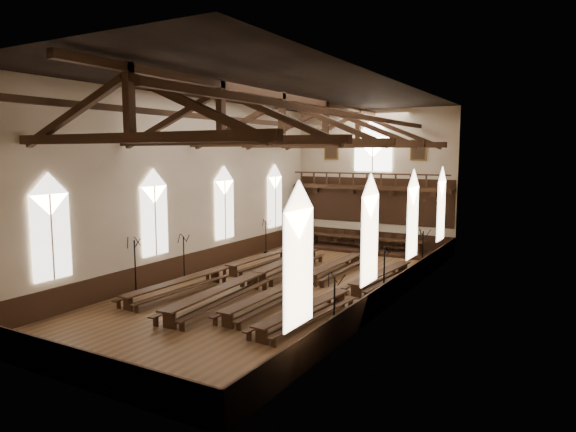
# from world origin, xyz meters

# --- Properties ---
(ground) EXTENTS (26.00, 26.00, 0.00)m
(ground) POSITION_xyz_m (0.00, 0.00, 0.00)
(ground) COLOR brown
(ground) RESTS_ON ground
(room_walls) EXTENTS (26.00, 26.00, 26.00)m
(room_walls) POSITION_xyz_m (0.00, 0.00, 6.46)
(room_walls) COLOR beige
(room_walls) RESTS_ON ground
(wainscot_band) EXTENTS (12.00, 26.00, 1.20)m
(wainscot_band) POSITION_xyz_m (0.00, 0.00, 0.60)
(wainscot_band) COLOR black
(wainscot_band) RESTS_ON ground
(side_windows) EXTENTS (11.85, 19.80, 4.50)m
(side_windows) POSITION_xyz_m (-0.00, -0.00, 3.74)
(side_windows) COLOR white
(side_windows) RESTS_ON room_walls
(end_window) EXTENTS (2.80, 0.12, 3.80)m
(end_window) POSITION_xyz_m (0.00, 12.90, 7.22)
(end_window) COLOR white
(end_window) RESTS_ON room_walls
(minstrels_gallery) EXTENTS (11.80, 1.24, 3.70)m
(minstrels_gallery) POSITION_xyz_m (0.00, 12.66, 3.91)
(minstrels_gallery) COLOR #322010
(minstrels_gallery) RESTS_ON room_walls
(portraits) EXTENTS (7.75, 0.09, 1.45)m
(portraits) POSITION_xyz_m (0.00, 12.90, 7.10)
(portraits) COLOR brown
(portraits) RESTS_ON room_walls
(roof_trusses) EXTENTS (11.70, 25.70, 2.80)m
(roof_trusses) POSITION_xyz_m (0.00, -0.00, 8.22)
(roof_trusses) COLOR #322010
(roof_trusses) RESTS_ON room_walls
(refectory_row_a) EXTENTS (1.69, 13.97, 0.70)m
(refectory_row_a) POSITION_xyz_m (-3.50, -0.29, 0.51)
(refectory_row_a) COLOR #322010
(refectory_row_a) RESTS_ON ground
(refectory_row_b) EXTENTS (2.09, 14.82, 0.78)m
(refectory_row_b) POSITION_xyz_m (-1.07, -0.79, 0.57)
(refectory_row_b) COLOR #322010
(refectory_row_b) RESTS_ON ground
(refectory_row_c) EXTENTS (1.44, 13.93, 0.70)m
(refectory_row_c) POSITION_xyz_m (1.34, 0.07, 0.51)
(refectory_row_c) COLOR #322010
(refectory_row_c) RESTS_ON ground
(refectory_row_d) EXTENTS (1.94, 13.89, 0.69)m
(refectory_row_d) POSITION_xyz_m (4.06, -0.75, 0.50)
(refectory_row_d) COLOR #322010
(refectory_row_d) RESTS_ON ground
(dais) EXTENTS (11.40, 2.79, 0.19)m
(dais) POSITION_xyz_m (0.09, 11.40, 0.09)
(dais) COLOR black
(dais) RESTS_ON ground
(high_table) EXTENTS (8.51, 1.13, 0.80)m
(high_table) POSITION_xyz_m (0.09, 11.40, 0.86)
(high_table) COLOR #322010
(high_table) RESTS_ON dais
(high_chairs) EXTENTS (6.78, 0.48, 0.98)m
(high_chairs) POSITION_xyz_m (0.09, 12.22, 0.72)
(high_chairs) COLOR #322010
(high_chairs) RESTS_ON dais
(candelabrum_left_near) EXTENTS (0.83, 0.85, 2.83)m
(candelabrum_left_near) POSITION_xyz_m (-5.55, -4.79, 0.86)
(candelabrum_left_near) COLOR black
(candelabrum_left_near) RESTS_ON ground
(candelabrum_left_mid) EXTENTS (0.72, 0.75, 2.50)m
(candelabrum_left_mid) POSITION_xyz_m (-5.55, -1.24, 0.76)
(candelabrum_left_mid) COLOR black
(candelabrum_left_mid) RESTS_ON ground
(candelabrum_left_far) EXTENTS (0.70, 0.71, 2.37)m
(candelabrum_left_far) POSITION_xyz_m (-5.55, 7.20, 0.72)
(candelabrum_left_far) COLOR black
(candelabrum_left_far) RESTS_ON ground
(candelabrum_right_near) EXTENTS (0.67, 0.77, 2.52)m
(candelabrum_right_near) POSITION_xyz_m (5.55, -5.59, 0.77)
(candelabrum_right_near) COLOR black
(candelabrum_right_near) RESTS_ON ground
(candelabrum_right_mid) EXTENTS (0.76, 0.84, 2.73)m
(candelabrum_right_mid) POSITION_xyz_m (5.55, -0.13, 0.83)
(candelabrum_right_mid) COLOR black
(candelabrum_right_mid) RESTS_ON ground
(candelabrum_right_far) EXTENTS (0.77, 0.78, 2.63)m
(candelabrum_right_far) POSITION_xyz_m (5.55, 6.42, 0.80)
(candelabrum_right_far) COLOR black
(candelabrum_right_far) RESTS_ON ground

